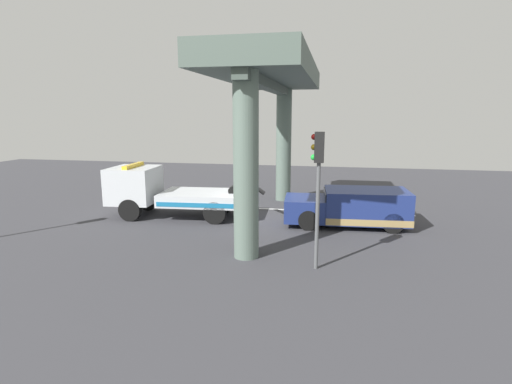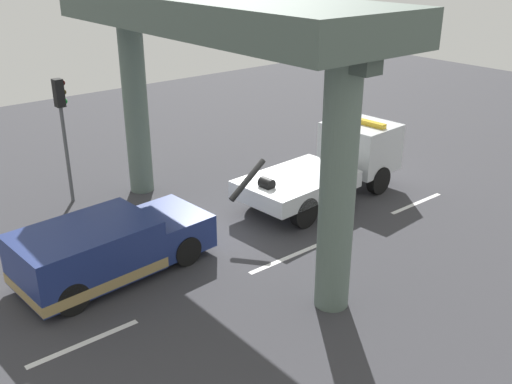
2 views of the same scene
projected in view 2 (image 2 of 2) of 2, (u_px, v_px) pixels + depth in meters
The scene contains 9 objects.
ground_plane at pixel (236, 231), 18.05m from camera, with size 60.00×40.00×0.10m, color #38383D.
lane_stripe_west at pixel (84, 343), 12.87m from camera, with size 2.60×0.16×0.01m, color silver.
lane_stripe_mid at pixel (286, 258), 16.37m from camera, with size 2.60×0.16×0.01m, color silver.
lane_stripe_east at pixel (416, 203), 19.87m from camera, with size 2.60×0.16×0.01m, color silver.
tow_truck_white at pixel (335, 162), 20.17m from camera, with size 7.32×2.80×2.46m.
towed_van_green at pixel (107, 249), 15.24m from camera, with size 5.34×2.54×1.58m.
overpass_structure at pixel (213, 38), 15.37m from camera, with size 3.60×11.39×6.95m.
traffic_light_near at pixel (62, 114), 18.87m from camera, with size 0.39×0.32×4.23m.
traffic_light_far at pixel (339, 65), 26.43m from camera, with size 0.39×0.32×4.29m.
Camera 2 is at (-9.73, -12.90, 8.10)m, focal length 40.86 mm.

